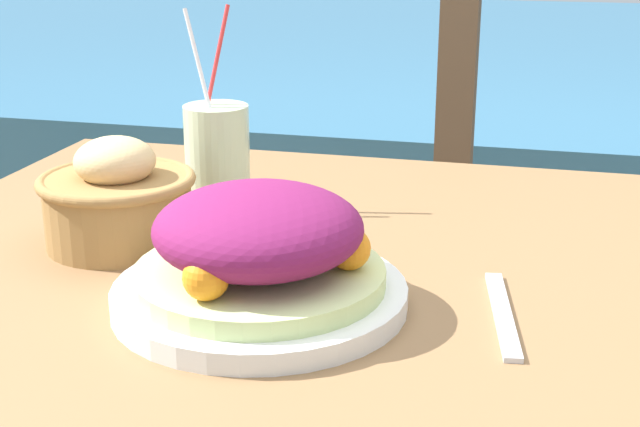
# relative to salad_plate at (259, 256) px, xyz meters

# --- Properties ---
(patio_table) EXTENTS (1.11, 0.79, 0.74)m
(patio_table) POSITION_rel_salad_plate_xyz_m (0.08, 0.15, -0.15)
(patio_table) COLOR olive
(patio_table) RESTS_ON ground_plane
(railing_fence) EXTENTS (2.80, 0.08, 1.14)m
(railing_fence) POSITION_rel_salad_plate_xyz_m (0.08, 0.98, 0.05)
(railing_fence) COLOR brown
(railing_fence) RESTS_ON ground_plane
(sea_backdrop) EXTENTS (12.00, 4.00, 0.54)m
(sea_backdrop) POSITION_rel_salad_plate_xyz_m (0.08, 3.48, -0.53)
(sea_backdrop) COLOR teal
(sea_backdrop) RESTS_ON ground_plane
(salad_plate) EXTENTS (0.27, 0.27, 0.11)m
(salad_plate) POSITION_rel_salad_plate_xyz_m (0.00, 0.00, 0.00)
(salad_plate) COLOR silver
(salad_plate) RESTS_ON patio_table
(drink_glass) EXTENTS (0.08, 0.08, 0.24)m
(drink_glass) POSITION_rel_salad_plate_xyz_m (-0.14, 0.27, 0.02)
(drink_glass) COLOR beige
(drink_glass) RESTS_ON patio_table
(bread_basket) EXTENTS (0.17, 0.17, 0.12)m
(bread_basket) POSITION_rel_salad_plate_xyz_m (-0.20, 0.12, 0.00)
(bread_basket) COLOR olive
(bread_basket) RESTS_ON patio_table
(knife) EXTENTS (0.04, 0.18, 0.00)m
(knife) POSITION_rel_salad_plate_xyz_m (0.22, 0.03, -0.05)
(knife) COLOR silver
(knife) RESTS_ON patio_table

